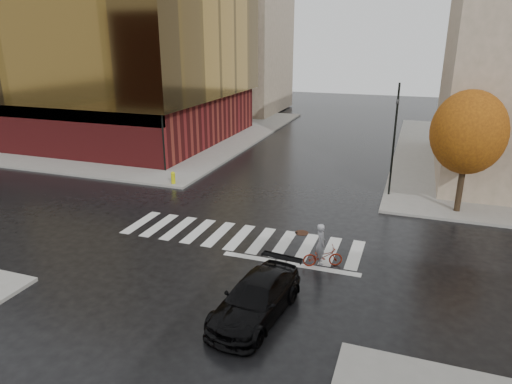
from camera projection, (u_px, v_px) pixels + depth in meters
ground at (236, 241)px, 21.46m from camera, size 120.00×120.00×0.00m
sidewalk_nw at (123, 129)px, 46.80m from camera, size 30.00×30.00×0.15m
crosswalk at (240, 237)px, 21.90m from camera, size 12.00×3.00×0.01m
office_glass at (85, 46)px, 41.77m from camera, size 27.00×19.00×16.00m
building_nw_far at (226, 27)px, 56.21m from camera, size 14.00×12.00×20.00m
tree_ne_a at (468, 133)px, 23.44m from camera, size 3.80×3.80×6.50m
sedan at (256, 298)px, 15.56m from camera, size 2.47×4.88×1.36m
cyclist at (322, 252)px, 19.00m from camera, size 1.75×1.18×1.89m
traffic_light_nw at (162, 118)px, 31.07m from camera, size 0.18×0.15×6.67m
traffic_light_ne at (395, 134)px, 26.25m from camera, size 0.19×0.20×6.56m
fire_hydrant at (173, 177)px, 29.26m from camera, size 0.29×0.29×0.80m
manhole at (302, 233)px, 22.39m from camera, size 0.81×0.81×0.01m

